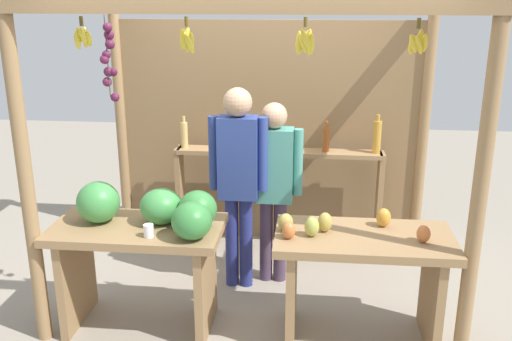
{
  "coord_description": "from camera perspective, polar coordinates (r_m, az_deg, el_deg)",
  "views": [
    {
      "loc": [
        0.43,
        -4.39,
        2.42
      ],
      "look_at": [
        0.0,
        -0.19,
        1.09
      ],
      "focal_mm": 39.88,
      "sensor_mm": 36.0,
      "label": 1
    }
  ],
  "objects": [
    {
      "name": "vendor_man",
      "position": [
        4.61,
        -1.79,
        0.03
      ],
      "size": [
        0.48,
        0.23,
        1.71
      ],
      "rotation": [
        0.0,
        0.0,
        0.04
      ],
      "color": "navy",
      "rests_on": "ground"
    },
    {
      "name": "ground_plane",
      "position": [
        5.04,
        0.23,
        -11.19
      ],
      "size": [
        12.0,
        12.0,
        0.0
      ],
      "primitive_type": "plane",
      "color": "gray",
      "rests_on": "ground"
    },
    {
      "name": "vendor_woman",
      "position": [
        4.73,
        1.78,
        -0.72
      ],
      "size": [
        0.48,
        0.21,
        1.57
      ],
      "rotation": [
        0.0,
        0.0,
        -0.0
      ],
      "color": "#4A3750",
      "rests_on": "ground"
    },
    {
      "name": "fruit_counter_right",
      "position": [
        4.12,
        10.42,
        -9.16
      ],
      "size": [
        1.24,
        0.64,
        0.95
      ],
      "color": "#99754C",
      "rests_on": "ground"
    },
    {
      "name": "bottle_shelf_unit",
      "position": [
        5.38,
        2.37,
        -0.22
      ],
      "size": [
        1.96,
        0.22,
        1.36
      ],
      "color": "#99754C",
      "rests_on": "ground"
    },
    {
      "name": "market_stall",
      "position": [
        4.96,
        0.71,
        5.75
      ],
      "size": [
        3.06,
        2.04,
        2.41
      ],
      "color": "#99754C",
      "rests_on": "ground"
    },
    {
      "name": "fruit_counter_left",
      "position": [
        4.2,
        -10.91,
        -6.21
      ],
      "size": [
        1.26,
        0.68,
        1.11
      ],
      "color": "#99754C",
      "rests_on": "ground"
    }
  ]
}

